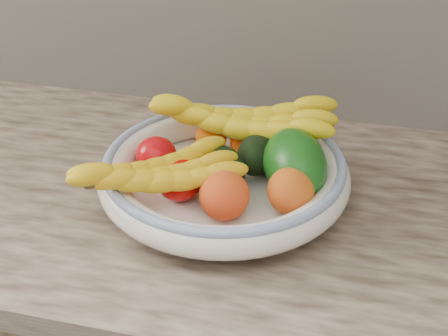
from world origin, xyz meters
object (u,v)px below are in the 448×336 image
fruit_bowl (224,174)px  banana_bunch_back (241,126)px  green_mango (294,164)px  banana_bunch_front (156,178)px

fruit_bowl → banana_bunch_back: (0.01, 0.09, 0.04)m
green_mango → fruit_bowl: bearing=160.6°
fruit_bowl → banana_bunch_front: size_ratio=1.45×
fruit_bowl → banana_bunch_front: banana_bunch_front is taller
fruit_bowl → green_mango: size_ratio=2.77×
green_mango → banana_bunch_front: green_mango is taller
green_mango → banana_bunch_back: 0.13m
banana_bunch_front → green_mango: bearing=-9.2°
banana_bunch_back → banana_bunch_front: 0.19m
green_mango → banana_bunch_back: green_mango is taller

